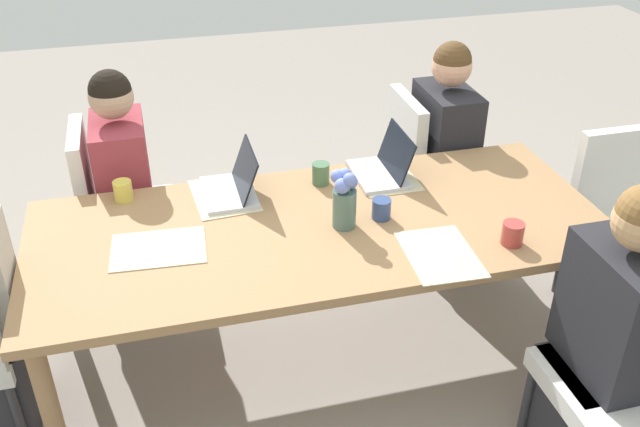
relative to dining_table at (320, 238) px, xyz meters
name	(u,v)px	position (x,y,z in m)	size (l,w,h in m)	color
ground_plane	(320,357)	(0.00, 0.00, -0.66)	(10.00, 10.00, 0.00)	gray
dining_table	(320,238)	(0.00, 0.00, 0.00)	(2.33, 0.97, 0.73)	#9E754C
chair_far_left_near	(424,166)	(0.78, 0.78, -0.16)	(0.44, 0.44, 0.90)	silver
person_far_left_near	(442,165)	(0.86, 0.72, -0.13)	(0.36, 0.40, 1.19)	#2D2D33
chair_near_left_far	(634,364)	(0.93, -0.83, -0.16)	(0.44, 0.44, 0.90)	silver
person_near_left_far	(607,350)	(0.86, -0.77, -0.13)	(0.36, 0.40, 1.19)	#2D2D33
chair_far_right_near	(113,203)	(-0.84, 0.79, -0.16)	(0.44, 0.44, 0.90)	silver
person_far_right_near	(128,203)	(-0.77, 0.73, -0.13)	(0.36, 0.40, 1.19)	#2D2D33
chair_head_right_right_mid	(621,216)	(1.50, 0.06, -0.16)	(0.44, 0.44, 0.90)	silver
flower_vase	(344,198)	(0.09, -0.04, 0.20)	(0.11, 0.11, 0.25)	#4C6B60
placemat_far_left_near	(384,176)	(0.39, 0.33, 0.07)	(0.36, 0.26, 0.00)	beige
placemat_head_left_left_mid	(158,248)	(-0.65, -0.02, 0.07)	(0.36, 0.26, 0.00)	beige
placemat_near_left_far	(440,254)	(0.39, -0.33, 0.07)	(0.36, 0.26, 0.00)	beige
placemat_far_right_near	(224,196)	(-0.35, 0.33, 0.07)	(0.36, 0.26, 0.00)	beige
laptop_far_right_near	(234,185)	(-0.30, 0.33, 0.11)	(0.22, 0.32, 0.20)	silver
laptop_far_left_near	(384,167)	(0.38, 0.33, 0.11)	(0.22, 0.32, 0.21)	silver
coffee_mug_near_left	(123,191)	(-0.77, 0.40, 0.11)	(0.08, 0.08, 0.09)	#DBC64C
coffee_mug_near_right	(381,209)	(0.26, -0.02, 0.11)	(0.08, 0.08, 0.09)	#33477A
coffee_mug_centre_left	(321,174)	(0.09, 0.33, 0.12)	(0.08, 0.08, 0.10)	#47704C
coffee_mug_centre_right	(513,233)	(0.69, -0.32, 0.11)	(0.09, 0.09, 0.09)	#AD3D38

